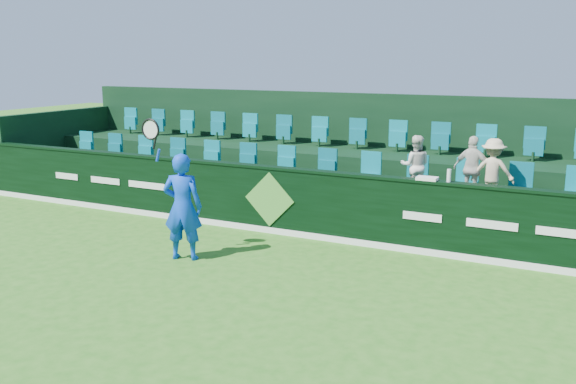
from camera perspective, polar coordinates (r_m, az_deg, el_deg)
The scene contains 13 objects.
ground at distance 9.89m, azimuth -12.69°, elevation -9.02°, with size 60.00×60.00×0.00m, color #286A19.
sponsor_hoarding at distance 12.87m, azimuth -1.42°, elevation -0.67°, with size 16.00×0.25×1.35m.
stand_tier_front at distance 13.89m, azimuth 0.75°, elevation -0.89°, with size 16.00×2.00×0.80m, color black.
stand_tier_back at distance 15.53m, azimuth 3.88°, elevation 1.40°, with size 16.00×1.80×1.30m, color black.
stand_rear at distance 15.84m, azimuth 4.55°, elevation 3.68°, with size 16.00×4.10×2.60m.
seat_row_front at distance 14.10m, azimuth 1.49°, elevation 2.21°, with size 13.50×0.50×0.60m, color #0A7B87.
seat_row_back at distance 15.66m, azimuth 4.37°, elevation 5.00°, with size 13.50×0.50×0.60m, color #0A7B87.
tennis_player at distance 11.25m, azimuth -9.38°, elevation -1.23°, with size 1.18×0.65×2.50m.
spectator_left at distance 12.80m, azimuth 11.24°, elevation 2.32°, with size 0.58×0.45×1.19m, color white.
spectator_middle at distance 12.54m, azimuth 16.08°, elevation 2.00°, with size 0.73×0.30×1.24m, color silver.
spectator_right at distance 12.48m, azimuth 17.74°, elevation 1.78°, with size 0.79×0.45×1.22m, color beige.
towel at distance 11.59m, azimuth 12.27°, elevation 1.18°, with size 0.36×0.24×0.05m, color white.
drinks_bottle at distance 11.49m, azimuth 14.12°, elevation 1.43°, with size 0.07×0.07×0.22m, color white.
Camera 1 is at (6.02, -7.03, 3.50)m, focal length 40.00 mm.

